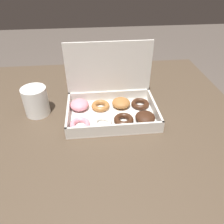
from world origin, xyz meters
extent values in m
plane|color=#564C44|center=(0.00, 0.00, 0.00)|extent=(8.00, 8.00, 0.00)
cube|color=#4C3D2D|center=(0.00, 0.00, 0.73)|extent=(1.09, 0.94, 0.03)
cylinder|color=#4C3D2D|center=(-0.50, 0.42, 0.36)|extent=(0.06, 0.06, 0.71)
cylinder|color=#4C3D2D|center=(0.50, 0.42, 0.36)|extent=(0.06, 0.06, 0.71)
cube|color=silver|center=(0.04, -0.03, 0.75)|extent=(0.33, 0.22, 0.01)
cube|color=beige|center=(0.04, -0.14, 0.77)|extent=(0.33, 0.01, 0.04)
cube|color=beige|center=(0.04, 0.08, 0.77)|extent=(0.33, 0.01, 0.04)
cube|color=beige|center=(-0.12, -0.03, 0.77)|extent=(0.01, 0.22, 0.04)
cube|color=beige|center=(0.20, -0.03, 0.77)|extent=(0.01, 0.22, 0.04)
cube|color=beige|center=(0.04, 0.08, 0.89)|extent=(0.33, 0.01, 0.20)
torus|color=pink|center=(-0.08, -0.09, 0.76)|extent=(0.07, 0.07, 0.02)
torus|color=white|center=(0.00, -0.08, 0.76)|extent=(0.07, 0.07, 0.02)
torus|color=#381E11|center=(0.08, -0.08, 0.76)|extent=(0.07, 0.07, 0.02)
ellipsoid|color=#381E11|center=(0.16, -0.08, 0.77)|extent=(0.07, 0.07, 0.03)
ellipsoid|color=pink|center=(-0.08, 0.02, 0.77)|extent=(0.07, 0.07, 0.04)
torus|color=#9E6633|center=(0.00, 0.02, 0.76)|extent=(0.07, 0.07, 0.02)
ellipsoid|color=#9E6633|center=(0.08, 0.02, 0.76)|extent=(0.07, 0.07, 0.03)
torus|color=#381E11|center=(0.16, 0.02, 0.76)|extent=(0.07, 0.07, 0.02)
cylinder|color=white|center=(-0.24, 0.02, 0.80)|extent=(0.09, 0.09, 0.11)
cylinder|color=black|center=(-0.24, 0.02, 0.85)|extent=(0.07, 0.07, 0.01)
camera|label=1|loc=(-0.03, -0.69, 1.24)|focal=35.00mm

